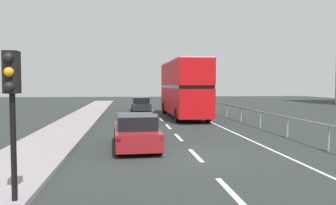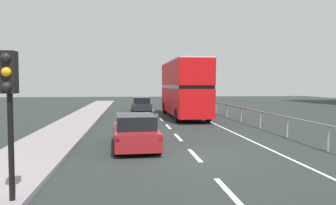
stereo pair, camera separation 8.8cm
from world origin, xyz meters
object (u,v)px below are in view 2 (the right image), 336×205
object	(u,v)px
hatchback_car_near	(135,132)
traffic_signal_pole	(9,89)
double_decker_bus_red	(184,87)
sedan_car_ahead	(141,104)

from	to	relation	value
hatchback_car_near	traffic_signal_pole	size ratio (longest dim) A/B	1.43
double_decker_bus_red	traffic_signal_pole	xyz separation A→B (m)	(-6.87, -19.19, 0.16)
traffic_signal_pole	sedan_car_ahead	distance (m)	26.18
sedan_car_ahead	hatchback_car_near	bearing A→B (deg)	-93.58
traffic_signal_pole	sedan_car_ahead	world-z (taller)	traffic_signal_pole
double_decker_bus_red	sedan_car_ahead	world-z (taller)	double_decker_bus_red
double_decker_bus_red	sedan_car_ahead	xyz separation A→B (m)	(-3.16, 6.66, -1.73)
double_decker_bus_red	hatchback_car_near	size ratio (longest dim) A/B	2.23
hatchback_car_near	traffic_signal_pole	xyz separation A→B (m)	(-2.77, -6.61, 1.88)
hatchback_car_near	traffic_signal_pole	world-z (taller)	traffic_signal_pole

